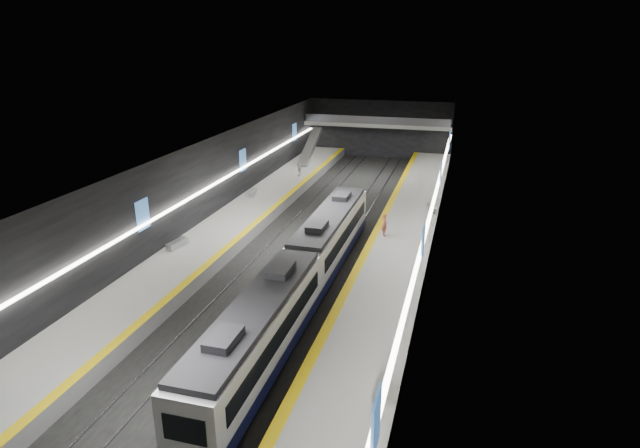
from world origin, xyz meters
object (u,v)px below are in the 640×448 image
(bench_left_near, at_px, (177,244))
(passenger_right_a, at_px, (385,225))
(bench_right_near, at_px, (382,387))
(bench_left_far, at_px, (253,192))
(escalator, at_px, (310,147))
(bench_right_far, at_px, (431,208))
(passenger_left_a, at_px, (299,169))
(train, at_px, (301,274))

(bench_left_near, bearing_deg, passenger_right_a, 33.31)
(bench_right_near, relative_size, passenger_right_a, 1.03)
(bench_left_far, bearing_deg, bench_left_near, -104.68)
(escalator, bearing_deg, bench_left_far, -94.70)
(bench_left_near, height_order, bench_right_far, bench_left_near)
(passenger_right_a, height_order, passenger_left_a, passenger_right_a)
(train, bearing_deg, bench_left_near, 158.23)
(passenger_right_a, bearing_deg, passenger_left_a, 12.84)
(passenger_left_a, bearing_deg, escalator, -171.99)
(passenger_left_a, bearing_deg, bench_right_far, 61.45)
(train, height_order, bench_right_near, train)
(bench_left_near, bearing_deg, bench_right_near, -26.96)
(bench_left_near, bearing_deg, bench_right_far, 47.65)
(bench_right_far, bearing_deg, bench_left_near, -152.75)
(bench_left_far, relative_size, bench_right_far, 1.00)
(passenger_right_a, bearing_deg, bench_left_far, 37.32)
(bench_right_far, bearing_deg, bench_left_far, 168.12)
(bench_left_near, xyz_separation_m, passenger_right_a, (15.20, 6.72, 0.68))
(bench_left_near, relative_size, passenger_left_a, 1.14)
(train, xyz_separation_m, bench_right_near, (6.72, -8.87, -0.96))
(train, distance_m, bench_right_near, 11.17)
(escalator, height_order, bench_right_far, escalator)
(passenger_left_a, bearing_deg, bench_left_far, -14.78)
(bench_right_far, xyz_separation_m, passenger_right_a, (-3.23, -7.78, 0.69))
(passenger_right_a, bearing_deg, bench_left_near, 89.56)
(bench_right_near, relative_size, passenger_left_a, 1.06)
(bench_right_near, distance_m, bench_right_far, 28.00)
(passenger_left_a, bearing_deg, passenger_right_a, 37.79)
(train, bearing_deg, bench_right_near, -52.85)
(bench_right_far, bearing_deg, train, -120.60)
(train, bearing_deg, bench_right_far, 70.36)
(escalator, bearing_deg, bench_right_near, -69.48)
(train, height_order, passenger_right_a, train)
(bench_left_far, xyz_separation_m, passenger_left_a, (2.36, 8.55, 0.66))
(bench_right_near, distance_m, passenger_right_a, 20.47)
(train, relative_size, bench_right_far, 14.74)
(escalator, relative_size, bench_right_far, 3.93)
(escalator, distance_m, bench_right_near, 47.72)
(bench_left_near, relative_size, bench_left_far, 1.01)
(escalator, distance_m, bench_right_far, 23.74)
(train, xyz_separation_m, passenger_left_a, (-8.99, 27.97, -0.29))
(train, relative_size, bench_left_near, 14.53)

